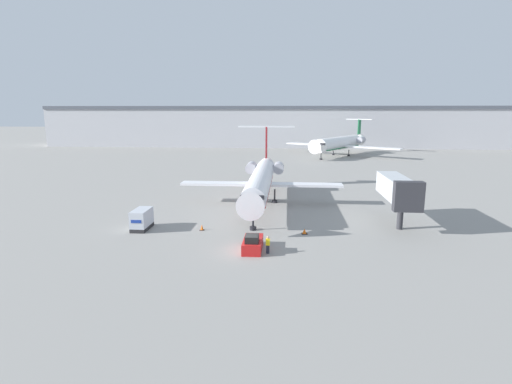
{
  "coord_description": "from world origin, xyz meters",
  "views": [
    {
      "loc": [
        3.92,
        -37.54,
        13.83
      ],
      "look_at": [
        0.0,
        12.01,
        3.66
      ],
      "focal_mm": 28.0,
      "sensor_mm": 36.0,
      "label": 1
    }
  ],
  "objects": [
    {
      "name": "traffic_cone_right",
      "position": [
        5.99,
        6.47,
        0.29
      ],
      "size": [
        0.66,
        0.66,
        0.61
      ],
      "color": "black",
      "rests_on": "ground"
    },
    {
      "name": "airplane_parked_far_left",
      "position": [
        20.09,
        88.07,
        3.94
      ],
      "size": [
        33.52,
        31.08,
        11.06
      ],
      "color": "white",
      "rests_on": "ground"
    },
    {
      "name": "pushback_tug",
      "position": [
        0.57,
        0.68,
        0.67
      ],
      "size": [
        1.88,
        4.24,
        1.81
      ],
      "color": "#B21919",
      "rests_on": "ground"
    },
    {
      "name": "jet_bridge",
      "position": [
        17.35,
        11.29,
        4.44
      ],
      "size": [
        3.2,
        10.97,
        6.19
      ],
      "color": "#2D2D33",
      "rests_on": "ground"
    },
    {
      "name": "traffic_cone_left",
      "position": [
        -5.99,
        6.97,
        0.33
      ],
      "size": [
        0.51,
        0.51,
        0.69
      ],
      "color": "black",
      "rests_on": "ground"
    },
    {
      "name": "ground_plane",
      "position": [
        0.0,
        0.0,
        0.0
      ],
      "size": [
        600.0,
        600.0,
        0.0
      ],
      "primitive_type": "plane",
      "color": "gray"
    },
    {
      "name": "worker_near_tug",
      "position": [
        2.13,
        -0.21,
        0.92
      ],
      "size": [
        0.4,
        0.25,
        1.76
      ],
      "color": "#232838",
      "rests_on": "ground"
    },
    {
      "name": "airplane_main",
      "position": [
        0.02,
        21.19,
        3.71
      ],
      "size": [
        24.25,
        33.12,
        11.04
      ],
      "color": "white",
      "rests_on": "ground"
    },
    {
      "name": "luggage_cart",
      "position": [
        -13.17,
        6.84,
        1.2
      ],
      "size": [
        1.73,
        3.56,
        2.4
      ],
      "color": "#232326",
      "rests_on": "ground"
    },
    {
      "name": "terminal_building",
      "position": [
        0.0,
        120.0,
        7.79
      ],
      "size": [
        180.0,
        16.8,
        15.52
      ],
      "color": "#B2B2B7",
      "rests_on": "ground"
    }
  ]
}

